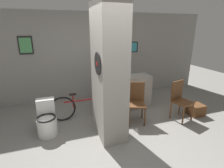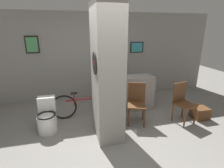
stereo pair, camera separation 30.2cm
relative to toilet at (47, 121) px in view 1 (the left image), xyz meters
The scene contains 11 objects.
ground_plane 1.49m from the toilet, 35.60° to the right, with size 14.00×14.00×0.00m, color gray.
wall_back 2.36m from the toilet, 56.30° to the left, with size 8.00×0.09×2.60m.
pillar_center 1.64m from the toilet, 17.52° to the right, with size 0.53×0.92×2.60m.
counter_shelf 2.06m from the toilet, 16.44° to the left, with size 1.48×0.44×0.93m.
toilet is the anchor object (origin of this frame).
chair_near_pillar 2.01m from the toilet, ahead, with size 0.51×0.51×0.94m.
chair_by_doorway 3.08m from the toilet, ahead, with size 0.49×0.49×0.94m.
bicycle 0.97m from the toilet, 26.82° to the left, with size 1.66×0.42×0.67m.
bottle_tall 1.85m from the toilet, 17.90° to the left, with size 0.09×0.09×0.31m.
bottle_short 1.94m from the toilet, 16.94° to the left, with size 0.06×0.06×0.21m.
floor_crate 3.62m from the toilet, ahead, with size 0.36×0.36×0.28m.
Camera 1 is at (-0.93, -2.65, 2.14)m, focal length 28.00 mm.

